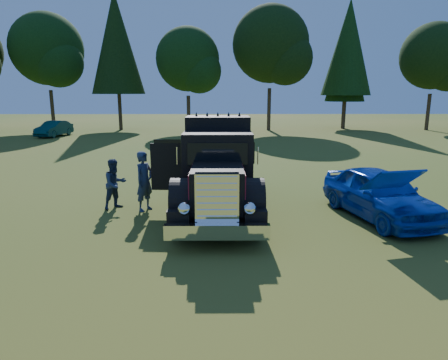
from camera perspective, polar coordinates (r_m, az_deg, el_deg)
ground at (r=11.08m, az=3.86°, el=-7.46°), size 120.00×120.00×0.00m
treeline at (r=38.16m, az=-2.55°, el=18.32°), size 72.10×24.04×13.84m
diamond_t_truck at (r=12.50m, az=-0.91°, el=0.96°), size 3.38×7.16×3.00m
hotrod_coupe at (r=12.97m, az=21.32°, el=-1.81°), size 2.74×4.75×1.89m
spectator_near at (r=13.07m, az=-11.29°, el=-0.17°), size 0.76×0.84×1.93m
spectator_far at (r=13.54m, az=-15.30°, el=-0.55°), size 1.01×1.01×1.65m
distant_teal_car at (r=37.72m, az=-23.11°, el=6.75°), size 2.06×4.20×1.33m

